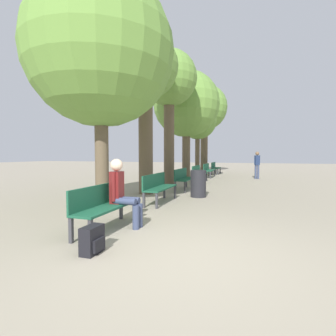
{
  "coord_description": "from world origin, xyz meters",
  "views": [
    {
      "loc": [
        0.94,
        -3.47,
        1.43
      ],
      "look_at": [
        -1.85,
        4.93,
        0.95
      ],
      "focal_mm": 28.0,
      "sensor_mm": 36.0,
      "label": 1
    }
  ],
  "objects_px": {
    "bench_row_3": "(198,172)",
    "tree_row_0": "(100,53)",
    "person_seated": "(122,191)",
    "tree_row_1": "(145,72)",
    "tree_row_4": "(198,121)",
    "bench_row_0": "(104,203)",
    "tree_row_5": "(204,108)",
    "tree_row_2": "(169,81)",
    "tree_row_3": "(186,104)",
    "bench_row_1": "(158,186)",
    "bench_row_5": "(215,167)",
    "bench_row_2": "(184,177)",
    "bench_row_4": "(208,169)",
    "backpack": "(92,240)",
    "pedestrian_near": "(257,163)",
    "trash_bin": "(198,184)"
  },
  "relations": [
    {
      "from": "bench_row_4",
      "to": "pedestrian_near",
      "type": "relative_size",
      "value": 1.11
    },
    {
      "from": "bench_row_5",
      "to": "tree_row_4",
      "type": "distance_m",
      "value": 3.54
    },
    {
      "from": "tree_row_3",
      "to": "person_seated",
      "type": "relative_size",
      "value": 4.58
    },
    {
      "from": "bench_row_0",
      "to": "tree_row_2",
      "type": "bearing_deg",
      "value": 98.26
    },
    {
      "from": "bench_row_2",
      "to": "tree_row_4",
      "type": "relative_size",
      "value": 0.35
    },
    {
      "from": "backpack",
      "to": "pedestrian_near",
      "type": "xyz_separation_m",
      "value": [
        2.32,
        12.66,
        0.7
      ]
    },
    {
      "from": "bench_row_4",
      "to": "backpack",
      "type": "xyz_separation_m",
      "value": [
        0.49,
        -12.68,
        -0.31
      ]
    },
    {
      "from": "bench_row_4",
      "to": "tree_row_2",
      "type": "relative_size",
      "value": 0.29
    },
    {
      "from": "tree_row_2",
      "to": "tree_row_3",
      "type": "distance_m",
      "value": 3.17
    },
    {
      "from": "bench_row_1",
      "to": "backpack",
      "type": "bearing_deg",
      "value": -83.05
    },
    {
      "from": "tree_row_4",
      "to": "pedestrian_near",
      "type": "distance_m",
      "value": 5.03
    },
    {
      "from": "bench_row_0",
      "to": "tree_row_5",
      "type": "bearing_deg",
      "value": 93.73
    },
    {
      "from": "bench_row_3",
      "to": "tree_row_1",
      "type": "distance_m",
      "value": 5.85
    },
    {
      "from": "tree_row_4",
      "to": "pedestrian_near",
      "type": "bearing_deg",
      "value": -23.97
    },
    {
      "from": "bench_row_3",
      "to": "tree_row_0",
      "type": "xyz_separation_m",
      "value": [
        -1.03,
        -7.15,
        3.44
      ]
    },
    {
      "from": "bench_row_0",
      "to": "bench_row_3",
      "type": "relative_size",
      "value": 1.0
    },
    {
      "from": "bench_row_5",
      "to": "bench_row_1",
      "type": "bearing_deg",
      "value": -90.0
    },
    {
      "from": "tree_row_3",
      "to": "trash_bin",
      "type": "height_order",
      "value": "tree_row_3"
    },
    {
      "from": "tree_row_4",
      "to": "bench_row_5",
      "type": "bearing_deg",
      "value": 49.94
    },
    {
      "from": "bench_row_4",
      "to": "bench_row_2",
      "type": "bearing_deg",
      "value": -90.0
    },
    {
      "from": "tree_row_5",
      "to": "trash_bin",
      "type": "xyz_separation_m",
      "value": [
        1.94,
        -11.46,
        -4.45
      ]
    },
    {
      "from": "tree_row_0",
      "to": "pedestrian_near",
      "type": "bearing_deg",
      "value": 69.04
    },
    {
      "from": "tree_row_0",
      "to": "tree_row_4",
      "type": "distance_m",
      "value": 11.72
    },
    {
      "from": "bench_row_1",
      "to": "tree_row_5",
      "type": "bearing_deg",
      "value": 94.57
    },
    {
      "from": "bench_row_2",
      "to": "trash_bin",
      "type": "relative_size",
      "value": 1.95
    },
    {
      "from": "pedestrian_near",
      "to": "trash_bin",
      "type": "distance_m",
      "value": 7.55
    },
    {
      "from": "tree_row_1",
      "to": "tree_row_3",
      "type": "height_order",
      "value": "tree_row_3"
    },
    {
      "from": "bench_row_3",
      "to": "person_seated",
      "type": "height_order",
      "value": "person_seated"
    },
    {
      "from": "tree_row_2",
      "to": "tree_row_5",
      "type": "distance_m",
      "value": 8.66
    },
    {
      "from": "tree_row_0",
      "to": "tree_row_5",
      "type": "distance_m",
      "value": 14.21
    },
    {
      "from": "bench_row_1",
      "to": "tree_row_4",
      "type": "xyz_separation_m",
      "value": [
        -1.03,
        10.37,
        3.17
      ]
    },
    {
      "from": "tree_row_1",
      "to": "pedestrian_near",
      "type": "xyz_separation_m",
      "value": [
        3.84,
        7.18,
        -3.42
      ]
    },
    {
      "from": "bench_row_3",
      "to": "person_seated",
      "type": "distance_m",
      "value": 8.41
    },
    {
      "from": "bench_row_5",
      "to": "bench_row_2",
      "type": "bearing_deg",
      "value": -90.0
    },
    {
      "from": "bench_row_3",
      "to": "tree_row_3",
      "type": "xyz_separation_m",
      "value": [
        -1.03,
        1.5,
        3.71
      ]
    },
    {
      "from": "bench_row_5",
      "to": "tree_row_0",
      "type": "relative_size",
      "value": 0.3
    },
    {
      "from": "bench_row_0",
      "to": "bench_row_4",
      "type": "bearing_deg",
      "value": 90.0
    },
    {
      "from": "bench_row_5",
      "to": "tree_row_2",
      "type": "height_order",
      "value": "tree_row_2"
    },
    {
      "from": "tree_row_2",
      "to": "tree_row_3",
      "type": "relative_size",
      "value": 1.0
    },
    {
      "from": "backpack",
      "to": "bench_row_3",
      "type": "bearing_deg",
      "value": 92.84
    },
    {
      "from": "tree_row_1",
      "to": "person_seated",
      "type": "xyz_separation_m",
      "value": [
        1.25,
        -4.1,
        -3.62
      ]
    },
    {
      "from": "tree_row_3",
      "to": "tree_row_5",
      "type": "distance_m",
      "value": 5.57
    },
    {
      "from": "bench_row_1",
      "to": "tree_row_2",
      "type": "bearing_deg",
      "value": 103.84
    },
    {
      "from": "bench_row_2",
      "to": "tree_row_3",
      "type": "bearing_deg",
      "value": 103.13
    },
    {
      "from": "person_seated",
      "to": "tree_row_3",
      "type": "bearing_deg",
      "value": 97.22
    },
    {
      "from": "person_seated",
      "to": "tree_row_1",
      "type": "bearing_deg",
      "value": 107.02
    },
    {
      "from": "tree_row_0",
      "to": "person_seated",
      "type": "xyz_separation_m",
      "value": [
        1.25,
        -1.26,
        -3.24
      ]
    },
    {
      "from": "bench_row_0",
      "to": "tree_row_5",
      "type": "relative_size",
      "value": 0.26
    },
    {
      "from": "bench_row_5",
      "to": "backpack",
      "type": "distance_m",
      "value": 15.59
    },
    {
      "from": "bench_row_0",
      "to": "bench_row_2",
      "type": "relative_size",
      "value": 1.0
    }
  ]
}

